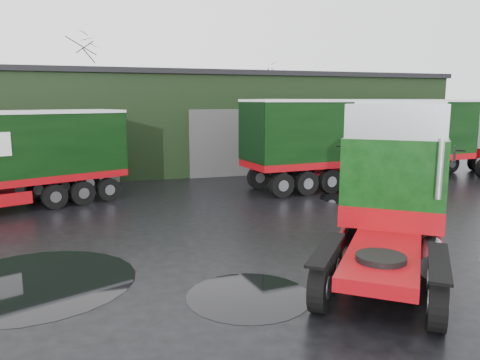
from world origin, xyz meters
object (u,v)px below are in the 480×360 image
at_px(warehouse, 199,120).
at_px(lorry_right, 365,142).
at_px(tree_back_a, 81,98).
at_px(hero_tractor, 389,193).
at_px(tree_back_b, 257,109).

distance_m(warehouse, lorry_right, 12.82).
bearing_deg(lorry_right, tree_back_a, -151.15).
height_order(hero_tractor, tree_back_b, tree_back_b).
xyz_separation_m(lorry_right, tree_back_b, (1.46, 21.00, 1.44)).
relative_size(hero_tractor, tree_back_b, 0.96).
xyz_separation_m(warehouse, hero_tractor, (-0.51, -23.00, -0.93)).
bearing_deg(tree_back_b, warehouse, -128.66).
bearing_deg(lorry_right, warehouse, -155.13).
distance_m(tree_back_a, tree_back_b, 16.03).
bearing_deg(hero_tractor, tree_back_b, 114.90).
distance_m(lorry_right, tree_back_b, 21.10).
xyz_separation_m(tree_back_a, tree_back_b, (16.00, 0.00, -1.00)).
relative_size(hero_tractor, tree_back_a, 0.76).
distance_m(warehouse, hero_tractor, 23.02).
bearing_deg(warehouse, lorry_right, -59.28).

